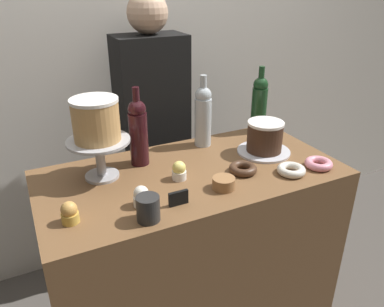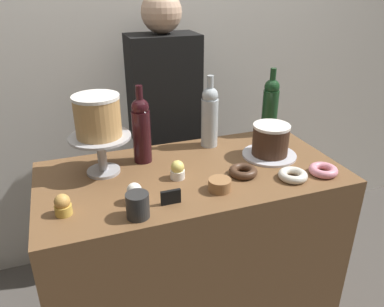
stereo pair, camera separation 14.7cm
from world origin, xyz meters
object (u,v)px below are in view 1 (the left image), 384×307
price_sign_chalkboard (178,198)px  barista_figure (153,140)px  donut_sugar (291,170)px  wine_bottle_clear (203,115)px  cupcake_caramel (70,213)px  cookie_stack (224,183)px  wine_bottle_green (259,103)px  cake_stand_pedestal (100,152)px  donut_pink (319,164)px  coffee_cup_ceramic (148,208)px  cupcake_lemon (179,171)px  chocolate_round_cake (265,136)px  white_layer_cake (96,120)px  donut_chocolate (243,169)px  wine_bottle_dark_red (138,131)px  cupcake_vanilla (141,197)px

price_sign_chalkboard → barista_figure: 0.85m
donut_sugar → wine_bottle_clear: bearing=114.1°
cupcake_caramel → cookie_stack: 0.54m
wine_bottle_green → cookie_stack: size_ratio=3.87×
cake_stand_pedestal → barista_figure: bearing=51.5°
donut_sugar → price_sign_chalkboard: bearing=-179.0°
donut_pink → coffee_cup_ceramic: coffee_cup_ceramic is taller
cupcake_lemon → price_sign_chalkboard: bearing=-115.1°
barista_figure → chocolate_round_cake: bearing=-62.9°
cookie_stack → donut_pink: bearing=-3.1°
donut_sugar → cupcake_caramel: bearing=176.6°
price_sign_chalkboard → wine_bottle_clear: bearing=53.2°
wine_bottle_clear → donut_sugar: wine_bottle_clear is taller
wine_bottle_green → barista_figure: 0.62m
wine_bottle_clear → cookie_stack: wine_bottle_clear is taller
price_sign_chalkboard → white_layer_cake: bearing=121.0°
donut_sugar → donut_chocolate: size_ratio=1.00×
wine_bottle_green → donut_pink: bearing=-91.2°
wine_bottle_green → coffee_cup_ceramic: bearing=-147.4°
wine_bottle_clear → cupcake_caramel: (-0.66, -0.36, -0.11)m
wine_bottle_green → donut_chocolate: size_ratio=2.91×
cake_stand_pedestal → wine_bottle_green: size_ratio=0.73×
wine_bottle_dark_red → price_sign_chalkboard: 0.38m
cupcake_caramel → cupcake_vanilla: size_ratio=1.00×
wine_bottle_clear → barista_figure: (-0.10, 0.40, -0.25)m
white_layer_cake → cupcake_caramel: white_layer_cake is taller
wine_bottle_green → barista_figure: size_ratio=0.20×
white_layer_cake → coffee_cup_ceramic: bearing=-79.6°
cookie_stack → donut_sugar: bearing=-3.5°
barista_figure → wine_bottle_clear: bearing=-75.9°
cupcake_lemon → donut_pink: (0.55, -0.16, -0.02)m
cake_stand_pedestal → donut_pink: 0.88m
wine_bottle_green → wine_bottle_clear: same height
donut_pink → cookie_stack: cookie_stack is taller
cake_stand_pedestal → cookie_stack: 0.48m
cupcake_caramel → donut_sugar: size_ratio=0.66×
chocolate_round_cake → cupcake_caramel: 0.88m
chocolate_round_cake → donut_pink: 0.25m
donut_chocolate → wine_bottle_green: bearing=48.0°
wine_bottle_dark_red → donut_chocolate: (0.34, -0.26, -0.13)m
cupcake_lemon → white_layer_cake: bearing=151.0°
donut_pink → chocolate_round_cake: bearing=118.2°
cupcake_caramel → donut_sugar: cupcake_caramel is taller
wine_bottle_clear → barista_figure: bearing=104.1°
cake_stand_pedestal → chocolate_round_cake: size_ratio=1.52×
cake_stand_pedestal → cupcake_lemon: bearing=-29.0°
coffee_cup_ceramic → donut_pink: bearing=3.1°
donut_pink → donut_sugar: bearing=177.9°
coffee_cup_ceramic → barista_figure: size_ratio=0.05×
cupcake_lemon → coffee_cup_ceramic: bearing=-134.6°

